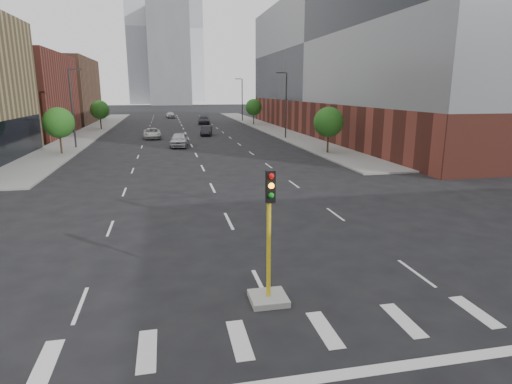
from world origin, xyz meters
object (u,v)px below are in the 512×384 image
object	(u,v)px
car_mid_right	(206,131)
car_far_left	(152,133)
car_near_left	(179,140)
car_deep_right	(204,120)
median_traffic_signal	(269,274)
car_distant	(171,115)

from	to	relation	value
car_mid_right	car_far_left	xyz separation A→B (m)	(-7.95, -2.62, 0.00)
car_near_left	car_deep_right	distance (m)	34.86
car_deep_right	car_mid_right	bearing A→B (deg)	-89.15
median_traffic_signal	car_deep_right	world-z (taller)	median_traffic_signal
car_far_left	car_deep_right	world-z (taller)	car_deep_right
car_far_left	car_deep_right	size ratio (longest dim) A/B	0.94
car_mid_right	car_distant	distance (m)	42.91
car_deep_right	car_distant	distance (m)	21.78
car_far_left	median_traffic_signal	bearing A→B (deg)	-86.45
car_near_left	car_far_left	distance (m)	10.51
car_far_left	car_deep_right	bearing A→B (deg)	66.58
car_distant	car_deep_right	bearing A→B (deg)	-79.21
car_near_left	car_deep_right	xyz separation A→B (m)	(6.02, 34.33, -0.06)
median_traffic_signal	car_deep_right	bearing A→B (deg)	86.52
car_deep_right	car_distant	bearing A→B (deg)	111.73
car_far_left	car_mid_right	bearing A→B (deg)	16.13
car_mid_right	car_near_left	bearing A→B (deg)	-99.66
car_deep_right	car_far_left	bearing A→B (deg)	-106.33
car_near_left	car_far_left	bearing A→B (deg)	115.89
car_far_left	car_near_left	bearing A→B (deg)	-72.78
car_mid_right	car_distant	bearing A→B (deg)	106.24
median_traffic_signal	car_deep_right	distance (m)	74.62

